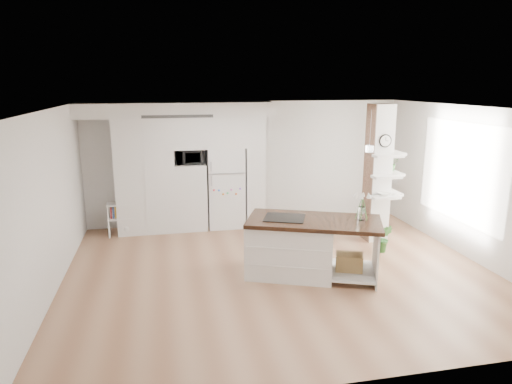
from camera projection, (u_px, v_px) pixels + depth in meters
floor at (279, 271)px, 7.67m from camera, size 7.00×6.00×0.01m
room at (281, 162)px, 7.23m from camera, size 7.04×6.04×2.72m
cabinet_wall at (181, 160)px, 9.57m from camera, size 4.00×0.71×2.70m
refrigerator at (225, 187)px, 9.91m from camera, size 0.78×0.69×1.75m
column at (383, 174)px, 8.90m from camera, size 0.69×0.90×2.70m
window at (461, 172)px, 8.29m from camera, size 0.00×2.40×2.40m
pendant_light at (376, 142)px, 7.65m from camera, size 0.12×0.12×0.10m
kitchen_island at (298, 246)px, 7.45m from camera, size 2.34×1.72×1.52m
bookshelf at (124, 221)px, 9.45m from camera, size 0.60×0.37×0.68m
floor_plant_a at (384, 238)px, 8.48m from camera, size 0.36×0.33×0.54m
floor_plant_b at (369, 216)px, 10.02m from camera, size 0.31×0.31×0.47m
microwave at (190, 157)px, 9.55m from camera, size 0.54×0.37×0.30m
shelf_plant at (392, 163)px, 9.07m from camera, size 0.27×0.23×0.30m
decor_bowl at (384, 194)px, 8.74m from camera, size 0.22×0.22×0.05m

